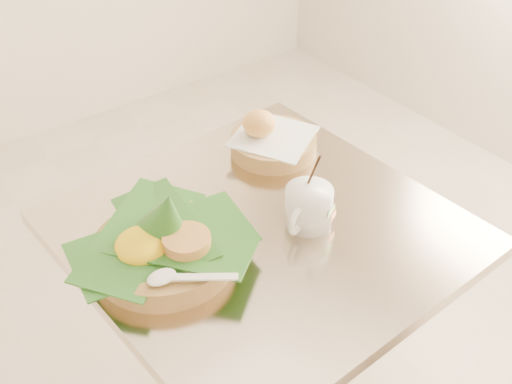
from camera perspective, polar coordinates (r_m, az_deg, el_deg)
cafe_table at (r=1.42m, az=0.53°, el=-9.87°), size 0.74×0.74×0.75m
rice_basket at (r=1.17m, az=-8.27°, el=-4.53°), size 0.33×0.33×0.17m
bread_basket at (r=1.46m, az=1.34°, el=4.63°), size 0.23×0.23×0.10m
coffee_mug at (r=1.25m, az=4.66°, el=-1.28°), size 0.12×0.10×0.16m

